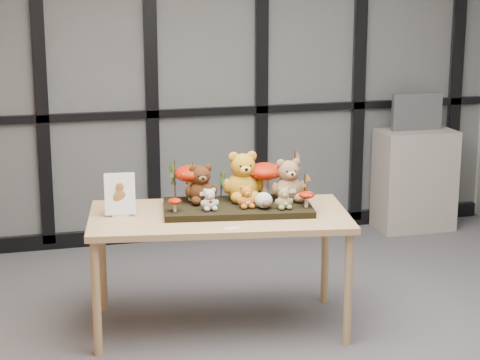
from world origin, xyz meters
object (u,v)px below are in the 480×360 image
object	(u,v)px
mushroom_back_right	(265,179)
sign_holder	(120,197)
bear_white_bow	(209,198)
bear_beige_small	(284,196)
bear_pooh_yellow	(243,173)
mushroom_front_left	(175,204)
display_table	(219,224)
bear_small_yellow	(246,195)
bear_tan_back	(288,178)
mushroom_back_left	(192,181)
mushroom_front_right	(306,198)
monitor	(417,112)
diorama_tray	(237,208)
cabinet	(415,180)
plush_cream_hedgehog	(264,199)
bear_brown_medium	(201,182)

from	to	relation	value
mushroom_back_right	sign_holder	bearing A→B (deg)	-178.83
mushroom_back_right	sign_holder	xyz separation A→B (m)	(-0.91, -0.02, -0.05)
bear_white_bow	bear_beige_small	distance (m)	0.45
bear_pooh_yellow	mushroom_front_left	xyz separation A→B (m)	(-0.46, -0.16, -0.12)
display_table	bear_small_yellow	xyz separation A→B (m)	(0.16, -0.04, 0.18)
bear_tan_back	bear_white_bow	world-z (taller)	bear_tan_back
mushroom_back_left	mushroom_front_right	size ratio (longest dim) A/B	2.26
bear_beige_small	monitor	distance (m)	2.47
diorama_tray	cabinet	bearing A→B (deg)	47.73
bear_beige_small	cabinet	bearing A→B (deg)	54.24
bear_small_yellow	bear_white_bow	xyz separation A→B (m)	(-0.23, 0.01, -0.00)
bear_beige_small	mushroom_back_left	bearing A→B (deg)	154.88
bear_white_bow	mushroom_back_right	xyz separation A→B (m)	(0.39, 0.16, 0.05)
mushroom_back_left	bear_pooh_yellow	bearing A→B (deg)	-13.83
bear_small_yellow	bear_beige_small	world-z (taller)	bear_small_yellow
diorama_tray	bear_white_bow	xyz separation A→B (m)	(-0.19, -0.07, 0.09)
diorama_tray	plush_cream_hedgehog	xyz separation A→B (m)	(0.13, -0.12, 0.07)
display_table	cabinet	distance (m)	2.66
diorama_tray	mushroom_back_left	world-z (taller)	mushroom_back_left
bear_pooh_yellow	plush_cream_hedgehog	size ratio (longest dim) A/B	3.18
sign_holder	mushroom_front_right	bearing A→B (deg)	-6.22
mushroom_front_left	bear_small_yellow	bearing A→B (deg)	-2.98
mushroom_back_right	mushroom_front_left	bearing A→B (deg)	-166.22
plush_cream_hedgehog	bear_white_bow	bearing A→B (deg)	-178.97
sign_holder	display_table	bearing A→B (deg)	-4.91
mushroom_back_left	bear_tan_back	bearing A→B (deg)	-16.02
mushroom_back_left	display_table	bearing A→B (deg)	-60.19
mushroom_front_right	sign_holder	xyz separation A→B (m)	(-1.09, 0.23, 0.03)
plush_cream_hedgehog	monitor	distance (m)	2.52
mushroom_front_left	sign_holder	distance (m)	0.33
bear_tan_back	mushroom_back_left	bearing A→B (deg)	173.00
plush_cream_hedgehog	cabinet	bearing A→B (deg)	51.73
mushroom_back_left	cabinet	xyz separation A→B (m)	(2.22, 1.41, -0.46)
bear_tan_back	mushroom_front_right	distance (m)	0.20
mushroom_back_right	cabinet	world-z (taller)	mushroom_back_right
sign_holder	bear_white_bow	bearing A→B (deg)	-9.86
bear_tan_back	plush_cream_hedgehog	distance (m)	0.25
mushroom_back_left	mushroom_front_right	xyz separation A→B (m)	(0.64, -0.34, -0.07)
diorama_tray	cabinet	xyz separation A→B (m)	(1.97, 1.58, -0.32)
bear_pooh_yellow	monitor	size ratio (longest dim) A/B	0.77
bear_tan_back	sign_holder	size ratio (longest dim) A/B	1.12
bear_white_bow	mushroom_front_left	size ratio (longest dim) A/B	1.60
bear_small_yellow	bear_tan_back	bearing A→B (deg)	25.99
bear_brown_medium	bear_small_yellow	size ratio (longest dim) A/B	1.73
mushroom_back_left	mushroom_front_right	world-z (taller)	mushroom_back_left
display_table	bear_brown_medium	distance (m)	0.29
bear_pooh_yellow	diorama_tray	bearing A→B (deg)	-112.18
bear_white_bow	bear_beige_small	bearing A→B (deg)	-2.14
mushroom_back_right	sign_holder	distance (m)	0.91
bear_small_yellow	mushroom_back_right	size ratio (longest dim) A/B	0.61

